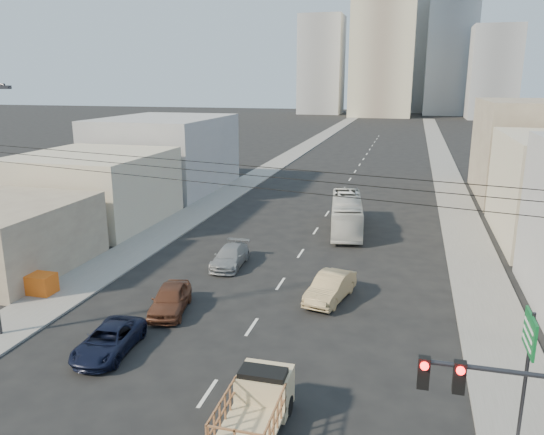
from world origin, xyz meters
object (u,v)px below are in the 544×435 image
at_px(sedan_grey, 230,257).
at_px(green_sign, 528,349).
at_px(flatbed_pickup, 256,404).
at_px(city_bus, 347,213).
at_px(sedan_brown, 170,299).
at_px(navy_pickup, 109,340).
at_px(traffic_signal, 507,431).
at_px(crate_stack, 39,283).
at_px(sedan_tan, 330,287).

height_order(sedan_grey, green_sign, green_sign).
relative_size(flatbed_pickup, city_bus, 0.44).
distance_m(flatbed_pickup, sedan_brown, 11.07).
bearing_deg(flatbed_pickup, green_sign, 8.16).
height_order(navy_pickup, city_bus, city_bus).
relative_size(traffic_signal, crate_stack, 3.33).
bearing_deg(crate_stack, sedan_tan, 12.32).
distance_m(sedan_brown, sedan_tan, 8.83).
relative_size(green_sign, crate_stack, 2.78).
relative_size(navy_pickup, city_bus, 0.44).
relative_size(flatbed_pickup, navy_pickup, 1.00).
bearing_deg(navy_pickup, sedan_grey, 78.76).
height_order(flatbed_pickup, traffic_signal, traffic_signal).
relative_size(flatbed_pickup, sedan_tan, 0.97).
height_order(green_sign, crate_stack, green_sign).
bearing_deg(traffic_signal, navy_pickup, 154.17).
height_order(flatbed_pickup, sedan_brown, flatbed_pickup).
distance_m(traffic_signal, green_sign, 5.21).
distance_m(navy_pickup, traffic_signal, 17.30).
bearing_deg(crate_stack, city_bus, 49.75).
height_order(sedan_brown, sedan_tan, sedan_tan).
bearing_deg(traffic_signal, green_sign, 74.45).
bearing_deg(navy_pickup, green_sign, -12.56).
height_order(sedan_tan, green_sign, green_sign).
relative_size(sedan_grey, traffic_signal, 0.75).
bearing_deg(green_sign, crate_stack, 163.15).
bearing_deg(city_bus, sedan_tan, -93.93).
bearing_deg(sedan_tan, green_sign, -41.70).
bearing_deg(navy_pickup, city_bus, 66.79).
distance_m(sedan_brown, traffic_signal, 19.19).
bearing_deg(crate_stack, traffic_signal, -28.43).
distance_m(sedan_brown, crate_stack, 8.29).
relative_size(flatbed_pickup, green_sign, 0.88).
bearing_deg(navy_pickup, sedan_tan, 39.66).
bearing_deg(sedan_grey, traffic_signal, -57.67).
height_order(navy_pickup, traffic_signal, traffic_signal).
relative_size(sedan_grey, crate_stack, 2.50).
xyz_separation_m(sedan_brown, sedan_grey, (0.70, 7.63, -0.07)).
xyz_separation_m(navy_pickup, sedan_tan, (8.77, 8.50, 0.14)).
height_order(flatbed_pickup, sedan_grey, flatbed_pickup).
relative_size(navy_pickup, sedan_tan, 0.97).
height_order(navy_pickup, sedan_grey, sedan_grey).
bearing_deg(crate_stack, flatbed_pickup, -28.85).
bearing_deg(navy_pickup, crate_stack, 142.24).
bearing_deg(sedan_grey, sedan_brown, -97.82).
distance_m(traffic_signal, crate_stack, 26.11).
bearing_deg(city_bus, navy_pickup, -116.31).
xyz_separation_m(sedan_brown, sedan_tan, (7.99, 3.75, 0.02)).
distance_m(flatbed_pickup, city_bus, 26.71).
bearing_deg(flatbed_pickup, navy_pickup, 155.73).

